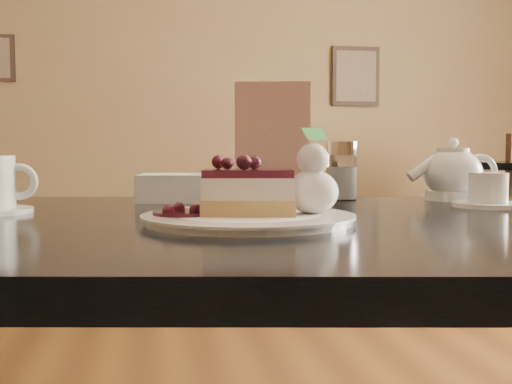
{
  "coord_description": "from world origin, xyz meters",
  "views": [
    {
      "loc": [
        -0.08,
        -0.87,
        0.94
      ],
      "look_at": [
        0.05,
        -0.02,
        0.88
      ],
      "focal_mm": 45.0,
      "sensor_mm": 36.0,
      "label": 1
    }
  ],
  "objects": [
    {
      "name": "sugar_shaker",
      "position": [
        0.3,
        0.42,
        0.89
      ],
      "size": [
        0.07,
        0.07,
        0.12
      ],
      "color": "white",
      "rests_on": "main_table"
    },
    {
      "name": "main_table",
      "position": [
        0.06,
        0.1,
        0.74
      ],
      "size": [
        1.45,
        1.08,
        0.83
      ],
      "rotation": [
        0.0,
        0.0,
        -0.16
      ],
      "color": "black",
      "rests_on": "ground"
    },
    {
      "name": "napkin_stack",
      "position": [
        -0.04,
        0.45,
        0.85
      ],
      "size": [
        0.15,
        0.15,
        0.06
      ],
      "primitive_type": "cube",
      "rotation": [
        0.0,
        0.0,
        -0.16
      ],
      "color": "white",
      "rests_on": "main_table"
    },
    {
      "name": "tea_set",
      "position": [
        0.53,
        0.35,
        0.87
      ],
      "size": [
        0.18,
        0.28,
        0.12
      ],
      "color": "white",
      "rests_on": "main_table"
    },
    {
      "name": "dessert_plate",
      "position": [
        0.05,
        0.05,
        0.83
      ],
      "size": [
        0.3,
        0.3,
        0.01
      ],
      "primitive_type": "cylinder",
      "color": "white",
      "rests_on": "main_table"
    },
    {
      "name": "cheesecake_slice",
      "position": [
        0.05,
        0.05,
        0.87
      ],
      "size": [
        0.15,
        0.11,
        0.07
      ],
      "rotation": [
        0.0,
        0.0,
        -0.16
      ],
      "color": "tan",
      "rests_on": "dessert_plate"
    },
    {
      "name": "berry_sauce",
      "position": [
        -0.04,
        0.06,
        0.84
      ],
      "size": [
        0.09,
        0.09,
        0.01
      ],
      "primitive_type": "cylinder",
      "color": "black",
      "rests_on": "dessert_plate"
    },
    {
      "name": "menu_card",
      "position": [
        0.16,
        0.43,
        0.95
      ],
      "size": [
        0.16,
        0.06,
        0.24
      ],
      "primitive_type": "cube",
      "rotation": [
        0.0,
        0.0,
        -0.16
      ],
      "color": "beige",
      "rests_on": "main_table"
    },
    {
      "name": "whipped_cream",
      "position": [
        0.15,
        0.04,
        0.87
      ],
      "size": [
        0.08,
        0.08,
        0.07
      ],
      "color": "white",
      "rests_on": "dessert_plate"
    }
  ]
}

